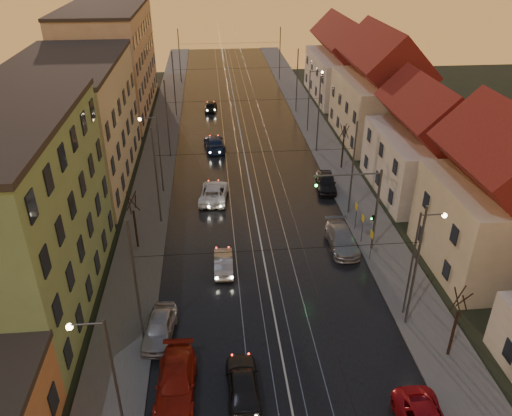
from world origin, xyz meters
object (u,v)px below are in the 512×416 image
object	(u,v)px
street_lamp_0	(107,371)
parked_left_2	(176,382)
parked_left_3	(159,327)
street_lamp_3	(311,95)
driving_car_1	(223,262)
parked_right_1	(342,239)
driving_car_3	(214,143)
driving_car_4	(211,106)
driving_car_2	(214,192)
parked_right_2	(326,182)
street_lamp_1	(418,254)
traffic_light_mast	(365,201)
driving_car_0	(243,383)
street_lamp_2	(156,147)

from	to	relation	value
street_lamp_0	parked_left_2	bearing A→B (deg)	44.89
parked_left_3	street_lamp_3	bearing A→B (deg)	72.23
street_lamp_3	driving_car_1	distance (m)	32.47
parked_left_3	parked_left_2	bearing A→B (deg)	-67.77
parked_right_1	driving_car_3	bearing A→B (deg)	114.83
street_lamp_3	driving_car_4	size ratio (longest dim) A/B	2.00
driving_car_2	driving_car_3	xyz separation A→B (m)	(0.31, 12.95, 0.02)
street_lamp_3	driving_car_1	size ratio (longest dim) A/B	1.97
driving_car_3	parked_right_2	bearing A→B (deg)	127.26
driving_car_3	driving_car_4	world-z (taller)	driving_car_3
street_lamp_0	street_lamp_3	world-z (taller)	same
street_lamp_1	parked_right_2	xyz separation A→B (m)	(-1.50, 19.17, -4.10)
street_lamp_1	driving_car_1	bearing A→B (deg)	153.08
driving_car_2	parked_left_3	size ratio (longest dim) A/B	1.23
street_lamp_0	driving_car_2	world-z (taller)	street_lamp_0
street_lamp_3	parked_left_3	bearing A→B (deg)	-114.49
parked_left_3	parked_right_1	distance (m)	16.93
driving_car_3	parked_left_3	world-z (taller)	driving_car_3
driving_car_2	traffic_light_mast	bearing A→B (deg)	146.34
driving_car_0	traffic_light_mast	bearing A→B (deg)	-128.75
street_lamp_1	street_lamp_3	xyz separation A→B (m)	(0.00, 36.00, 0.00)
driving_car_3	street_lamp_2	bearing A→B (deg)	56.77
parked_right_2	parked_left_2	bearing A→B (deg)	-112.72
street_lamp_1	street_lamp_3	distance (m)	36.00
street_lamp_0	parked_right_1	xyz separation A→B (m)	(15.71, 16.54, -4.12)
driving_car_2	driving_car_0	bearing A→B (deg)	99.59
street_lamp_2	street_lamp_3	xyz separation A→B (m)	(18.21, 16.00, 0.00)
driving_car_1	street_lamp_1	bearing A→B (deg)	153.75
driving_car_2	parked_left_2	bearing A→B (deg)	90.42
street_lamp_0	parked_left_3	bearing A→B (deg)	78.39
street_lamp_1	driving_car_1	xyz separation A→B (m)	(-12.36, 6.27, -4.22)
parked_left_2	parked_right_2	bearing A→B (deg)	62.29
traffic_light_mast	parked_left_3	bearing A→B (deg)	-150.91
street_lamp_0	parked_left_3	size ratio (longest dim) A/B	1.78
street_lamp_0	street_lamp_2	size ratio (longest dim) A/B	1.00
driving_car_1	parked_right_1	bearing A→B (deg)	-166.41
street_lamp_3	driving_car_3	size ratio (longest dim) A/B	1.47
street_lamp_0	street_lamp_1	world-z (taller)	same
driving_car_3	parked_left_3	distance (m)	31.90
traffic_light_mast	parked_left_2	size ratio (longest dim) A/B	1.34
traffic_light_mast	parked_right_1	bearing A→B (deg)	158.76
traffic_light_mast	driving_car_2	distance (m)	15.90
street_lamp_1	driving_car_2	xyz separation A→B (m)	(-12.86, 18.00, -4.12)
parked_left_2	traffic_light_mast	bearing A→B (deg)	44.75
street_lamp_0	traffic_light_mast	size ratio (longest dim) A/B	1.11
street_lamp_3	street_lamp_1	bearing A→B (deg)	-90.00
driving_car_1	parked_left_2	size ratio (longest dim) A/B	0.76
driving_car_0	driving_car_2	world-z (taller)	driving_car_0
driving_car_3	parked_right_1	world-z (taller)	driving_car_3
street_lamp_2	driving_car_0	distance (m)	26.81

